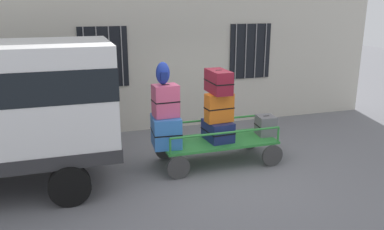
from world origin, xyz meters
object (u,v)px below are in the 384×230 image
Objects in this scene: suitcase_left_middle at (166,101)px; backpack at (163,73)px; suitcase_left_bottom at (166,131)px; suitcase_midleft_top at (218,82)px; suitcase_midleft_bottom at (218,130)px; suitcase_midleft_middle at (219,108)px; luggage_cart at (218,144)px; suitcase_center_bottom at (266,125)px.

backpack is (-0.04, 0.01, 0.54)m from suitcase_left_middle.
suitcase_left_bottom is 1.10× the size of suitcase_left_middle.
backpack is (-1.16, -0.02, 0.23)m from suitcase_midleft_top.
suitcase_midleft_bottom is 0.96× the size of suitcase_midleft_top.
suitcase_midleft_bottom is 1.73m from backpack.
suitcase_left_middle is 0.87× the size of suitcase_midleft_top.
suitcase_midleft_middle is at bearing -90.00° from suitcase_midleft_bottom.
suitcase_midleft_middle is 0.81× the size of suitcase_midleft_top.
luggage_cart is 3.49× the size of suitcase_midleft_bottom.
luggage_cart is 1.96m from backpack.
suitcase_left_middle is at bearing -19.12° from backpack.
backpack reaches higher than suitcase_center_bottom.
luggage_cart is 0.31m from suitcase_midleft_bottom.
suitcase_left_bottom is 0.99× the size of suitcase_midleft_bottom.
suitcase_midleft_top reaches higher than suitcase_left_middle.
suitcase_center_bottom is at bearing 0.36° from suitcase_left_middle.
suitcase_midleft_top is (1.12, 0.03, 0.31)m from suitcase_left_middle.
suitcase_center_bottom is at bearing -0.93° from suitcase_midleft_top.
suitcase_midleft_bottom is at bearing 0.93° from suitcase_left_middle.
suitcase_left_middle is at bearing -179.07° from suitcase_midleft_bottom.
suitcase_center_bottom is (1.12, 0.05, -0.50)m from suitcase_midleft_middle.
backpack is at bearing -179.08° from suitcase_midleft_top.
backpack reaches higher than suitcase_midleft_middle.
backpack reaches higher than suitcase_left_middle.
suitcase_left_middle is at bearing -179.64° from suitcase_center_bottom.
luggage_cart is 4.18× the size of suitcase_midleft_middle.
suitcase_left_middle is 1.46× the size of suitcase_center_bottom.
suitcase_midleft_middle is (-0.00, -0.03, 0.81)m from luggage_cart.
suitcase_midleft_top is 1.53m from suitcase_center_bottom.
suitcase_midleft_bottom is (1.12, 0.01, -0.10)m from suitcase_left_bottom.
suitcase_midleft_bottom is at bearing 0.49° from suitcase_left_bottom.
suitcase_left_bottom reaches higher than luggage_cart.
suitcase_midleft_bottom is 1.20× the size of suitcase_midleft_middle.
suitcase_midleft_top is at bearing 0.92° from backpack.
suitcase_left_middle is 1.15m from suitcase_midleft_middle.
backpack reaches higher than suitcase_midleft_bottom.
suitcase_midleft_bottom is (-0.00, 0.02, 0.31)m from luggage_cart.
suitcase_midleft_middle reaches higher than suitcase_midleft_bottom.
suitcase_midleft_bottom is at bearing 179.79° from suitcase_center_bottom.
suitcase_left_middle reaches higher than suitcase_center_bottom.
suitcase_left_bottom is at bearing -7.31° from backpack.
suitcase_midleft_top reaches higher than suitcase_midleft_middle.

